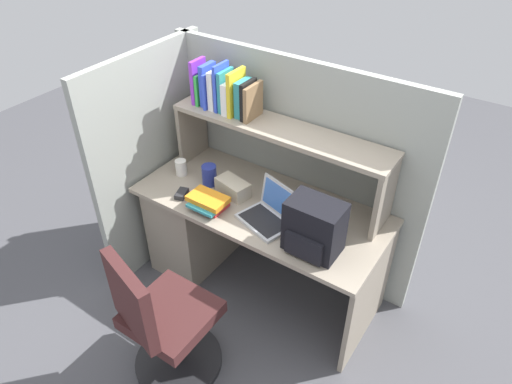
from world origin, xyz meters
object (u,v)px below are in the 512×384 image
(snack_canister, at_px, (209,175))
(office_chair, at_px, (164,326))
(backpack, at_px, (314,228))
(paper_cup, at_px, (181,167))
(laptop, at_px, (270,213))
(tissue_box, at_px, (233,188))
(computer_mouse, at_px, (182,194))

(snack_canister, relative_size, office_chair, 0.15)
(backpack, xyz_separation_m, paper_cup, (-1.08, 0.15, -0.10))
(laptop, bearing_deg, paper_cup, 174.88)
(tissue_box, height_order, snack_canister, snack_canister)
(laptop, bearing_deg, snack_canister, 170.69)
(office_chair, bearing_deg, backpack, -111.33)
(backpack, distance_m, computer_mouse, 0.93)
(tissue_box, bearing_deg, backpack, -1.53)
(office_chair, bearing_deg, computer_mouse, -42.10)
(backpack, bearing_deg, laptop, 166.14)
(laptop, xyz_separation_m, paper_cup, (-0.76, 0.07, 0.00))
(computer_mouse, bearing_deg, tissue_box, 19.36)
(laptop, distance_m, office_chair, 0.88)
(tissue_box, bearing_deg, snack_canister, -168.81)
(computer_mouse, height_order, office_chair, office_chair)
(laptop, distance_m, computer_mouse, 0.61)
(backpack, relative_size, snack_canister, 2.26)
(computer_mouse, bearing_deg, paper_cup, 112.88)
(paper_cup, distance_m, snack_canister, 0.23)
(computer_mouse, relative_size, snack_canister, 0.75)
(snack_canister, height_order, office_chair, office_chair)
(laptop, xyz_separation_m, backpack, (0.33, -0.08, 0.10))
(tissue_box, bearing_deg, laptop, -1.52)
(backpack, relative_size, computer_mouse, 3.01)
(laptop, bearing_deg, tissue_box, 166.16)
(laptop, xyz_separation_m, snack_canister, (-0.53, 0.09, 0.02))
(backpack, bearing_deg, office_chair, -128.11)
(computer_mouse, bearing_deg, office_chair, -77.18)
(computer_mouse, relative_size, office_chair, 0.11)
(laptop, relative_size, office_chair, 0.40)
(paper_cup, distance_m, tissue_box, 0.42)
(laptop, relative_size, paper_cup, 3.40)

